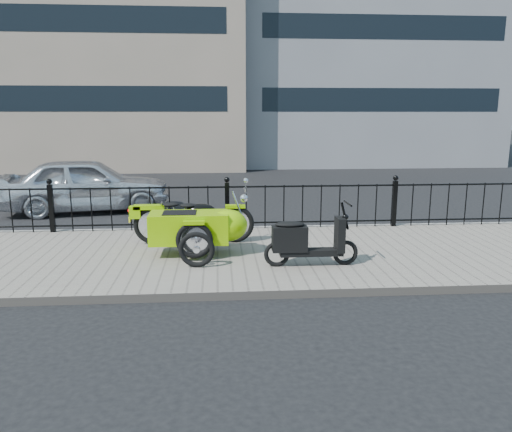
{
  "coord_description": "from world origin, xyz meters",
  "views": [
    {
      "loc": [
        -0.18,
        -8.73,
        2.48
      ],
      "look_at": [
        0.48,
        -0.1,
        0.67
      ],
      "focal_mm": 35.0,
      "sensor_mm": 36.0,
      "label": 1
    }
  ],
  "objects": [
    {
      "name": "scooter",
      "position": [
        1.15,
        -1.32,
        0.51
      ],
      "size": [
        1.48,
        0.43,
        1.01
      ],
      "color": "black",
      "rests_on": "sidewalk"
    },
    {
      "name": "sedan_car",
      "position": [
        -3.47,
        4.0,
        0.69
      ],
      "size": [
        4.26,
        2.27,
        1.38
      ],
      "primitive_type": "imported",
      "rotation": [
        0.0,
        0.0,
        1.73
      ],
      "color": "silver",
      "rests_on": "ground"
    },
    {
      "name": "spare_tire",
      "position": [
        -0.53,
        -1.27,
        0.4
      ],
      "size": [
        0.57,
        0.13,
        0.57
      ],
      "primitive_type": "torus",
      "rotation": [
        1.57,
        0.0,
        -0.09
      ],
      "color": "black",
      "rests_on": "sidewalk"
    },
    {
      "name": "curb",
      "position": [
        0.0,
        1.44,
        0.06
      ],
      "size": [
        30.0,
        0.1,
        0.12
      ],
      "primitive_type": "cube",
      "color": "gray",
      "rests_on": "ground"
    },
    {
      "name": "iron_fence",
      "position": [
        0.0,
        1.3,
        0.59
      ],
      "size": [
        14.11,
        0.11,
        1.08
      ],
      "color": "black",
      "rests_on": "sidewalk"
    },
    {
      "name": "building_grey",
      "position": [
        7.0,
        16.99,
        7.5
      ],
      "size": [
        12.0,
        8.01,
        15.0
      ],
      "color": "gray",
      "rests_on": "ground"
    },
    {
      "name": "motorcycle_sidecar",
      "position": [
        -0.5,
        -0.41,
        0.59
      ],
      "size": [
        2.28,
        1.48,
        0.98
      ],
      "color": "black",
      "rests_on": "sidewalk"
    },
    {
      "name": "sidewalk",
      "position": [
        0.0,
        -0.5,
        0.06
      ],
      "size": [
        30.0,
        3.8,
        0.12
      ],
      "primitive_type": "cube",
      "color": "slate",
      "rests_on": "ground"
    },
    {
      "name": "ground",
      "position": [
        0.0,
        0.0,
        0.0
      ],
      "size": [
        120.0,
        120.0,
        0.0
      ],
      "primitive_type": "plane",
      "color": "black",
      "rests_on": "ground"
    },
    {
      "name": "building_tan",
      "position": [
        -6.0,
        15.99,
        6.0
      ],
      "size": [
        14.0,
        8.01,
        12.0
      ],
      "color": "gray",
      "rests_on": "ground"
    }
  ]
}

